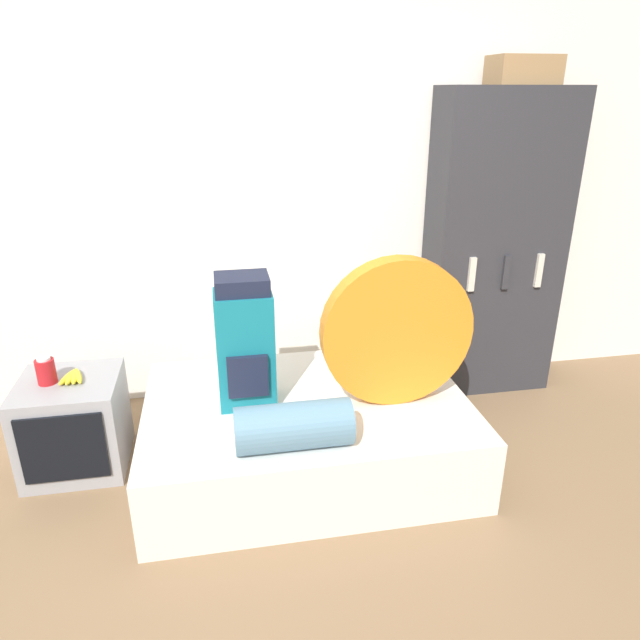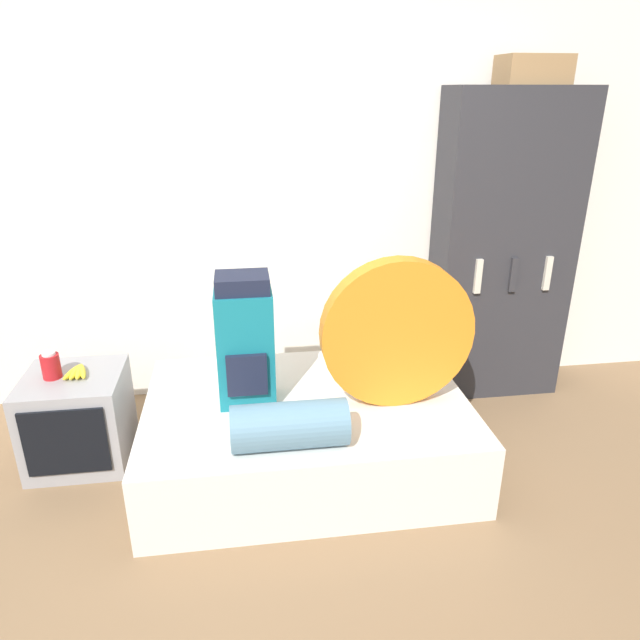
# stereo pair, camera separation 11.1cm
# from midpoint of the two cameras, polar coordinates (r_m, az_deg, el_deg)

# --- Properties ---
(ground_plane) EXTENTS (16.00, 16.00, 0.00)m
(ground_plane) POSITION_cam_midpoint_polar(r_m,az_deg,el_deg) (2.65, -1.88, -24.58)
(ground_plane) COLOR #846647
(wall_back) EXTENTS (8.00, 0.05, 2.60)m
(wall_back) POSITION_cam_midpoint_polar(r_m,az_deg,el_deg) (3.63, -6.46, 11.93)
(wall_back) COLOR white
(wall_back) RESTS_ON ground_plane
(bed) EXTENTS (1.70, 1.18, 0.40)m
(bed) POSITION_cam_midpoint_polar(r_m,az_deg,el_deg) (3.16, -2.36, -11.10)
(bed) COLOR silver
(bed) RESTS_ON ground_plane
(backpack) EXTENTS (0.29, 0.27, 0.69)m
(backpack) POSITION_cam_midpoint_polar(r_m,az_deg,el_deg) (2.92, -8.59, -2.32)
(backpack) COLOR #14707F
(backpack) RESTS_ON bed
(tent_bag) EXTENTS (0.78, 0.11, 0.78)m
(tent_bag) POSITION_cam_midpoint_polar(r_m,az_deg,el_deg) (2.90, 6.58, -1.20)
(tent_bag) COLOR orange
(tent_bag) RESTS_ON bed
(sleeping_roll) EXTENTS (0.53, 0.22, 0.22)m
(sleeping_roll) POSITION_cam_midpoint_polar(r_m,az_deg,el_deg) (2.64, -3.89, -10.54)
(sleeping_roll) COLOR #5B849E
(sleeping_roll) RESTS_ON bed
(television) EXTENTS (0.51, 0.51, 0.51)m
(television) POSITION_cam_midpoint_polar(r_m,az_deg,el_deg) (3.41, -24.25, -9.46)
(television) COLOR #939399
(television) RESTS_ON ground_plane
(canister) EXTENTS (0.10, 0.10, 0.15)m
(canister) POSITION_cam_midpoint_polar(r_m,az_deg,el_deg) (3.29, -26.62, -4.56)
(canister) COLOR #B2191E
(canister) RESTS_ON television
(banana_bunch) EXTENTS (0.14, 0.18, 0.03)m
(banana_bunch) POSITION_cam_midpoint_polar(r_m,az_deg,el_deg) (3.30, -24.35, -5.17)
(banana_bunch) COLOR yellow
(banana_bunch) RESTS_ON television
(bookshelf) EXTENTS (0.85, 0.37, 1.95)m
(bookshelf) POSITION_cam_midpoint_polar(r_m,az_deg,el_deg) (3.87, 16.22, 6.93)
(bookshelf) COLOR #2D2D33
(bookshelf) RESTS_ON ground_plane
(cardboard_box) EXTENTS (0.38, 0.25, 0.16)m
(cardboard_box) POSITION_cam_midpoint_polar(r_m,az_deg,el_deg) (3.78, 18.81, 22.59)
(cardboard_box) COLOR #99754C
(cardboard_box) RESTS_ON bookshelf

